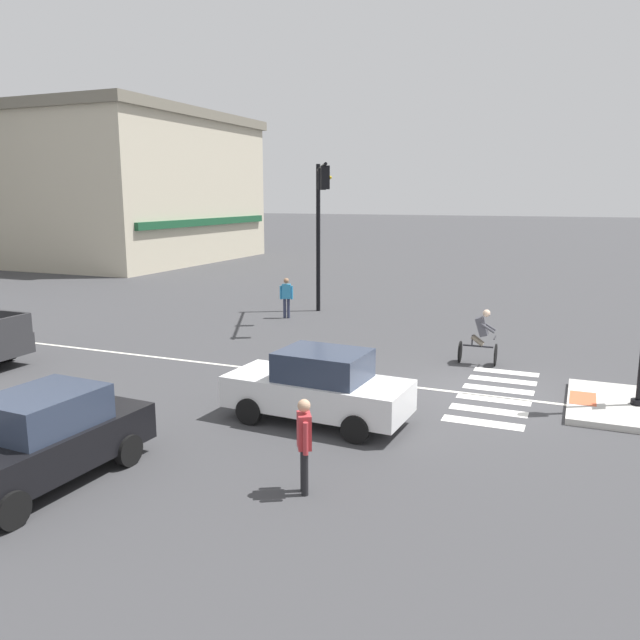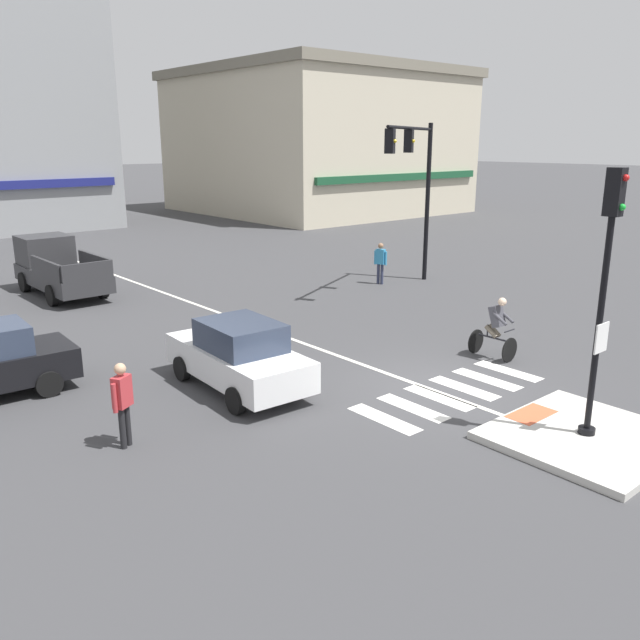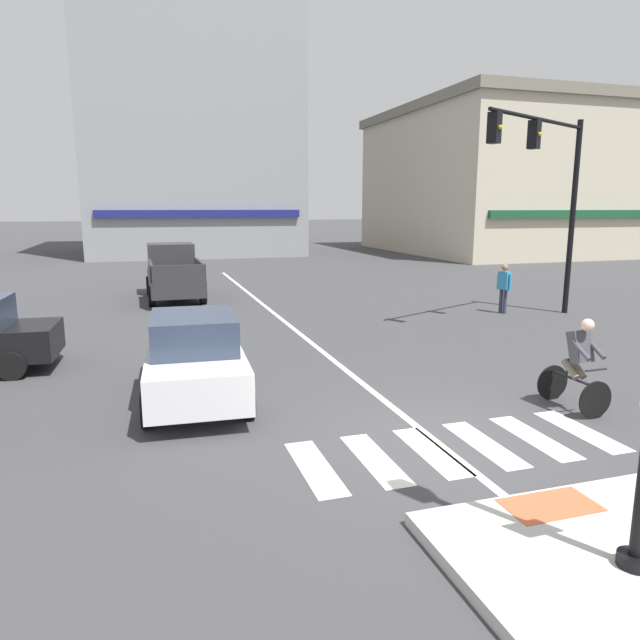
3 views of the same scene
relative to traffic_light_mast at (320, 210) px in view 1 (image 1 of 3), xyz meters
The scene contains 17 objects.
ground_plane 11.76m from the traffic_light_mast, 135.22° to the right, with size 300.00×300.00×0.00m, color #3D3D3F.
traffic_island 14.38m from the traffic_light_mast, 124.37° to the right, with size 3.36×3.09×0.15m, color beige.
tactile_pad_front 13.43m from the traffic_light_mast, 127.40° to the right, with size 1.10×0.60×0.01m, color #DB5B38.
crosswalk_stripe_a 13.58m from the traffic_light_mast, 141.03° to the right, with size 0.44×1.80×0.01m, color silver.
crosswalk_stripe_b 12.93m from the traffic_light_mast, 138.37° to the right, with size 0.44×1.80×0.01m, color silver.
crosswalk_stripe_c 12.32m from the traffic_light_mast, 135.40° to the right, with size 0.44×1.80×0.01m, color silver.
crosswalk_stripe_d 11.74m from the traffic_light_mast, 132.08° to the right, with size 0.44×1.80×0.01m, color silver.
crosswalk_stripe_e 11.20m from the traffic_light_mast, 128.37° to the right, with size 0.44×1.80×0.01m, color silver.
crosswalk_stripe_f 10.72m from the traffic_light_mast, 124.24° to the right, with size 0.44×1.80×0.01m, color silver.
lane_centre_line 9.38m from the traffic_light_mast, 163.72° to the left, with size 0.14×28.00×0.01m, color silver.
traffic_light_mast is the anchor object (origin of this frame).
building_corner_left 30.34m from the traffic_light_mast, 56.97° to the left, with size 18.74×19.54×11.09m.
car_black_cross_left 16.49m from the traffic_light_mast, behind, with size 4.18×2.00×1.64m.
car_white_westbound_near 12.73m from the traffic_light_mast, 157.62° to the right, with size 2.01×4.18×1.64m.
cyclist 9.42m from the traffic_light_mast, 124.13° to the right, with size 0.69×1.11×1.68m.
pedestrian_at_curb_left 16.08m from the traffic_light_mast, 158.44° to the right, with size 0.49×0.37×1.67m.
pedestrian_waiting_far_side 3.71m from the traffic_light_mast, 111.59° to the left, with size 0.33×0.52×1.67m.
Camera 1 is at (-16.03, -2.19, 4.98)m, focal length 35.55 mm.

